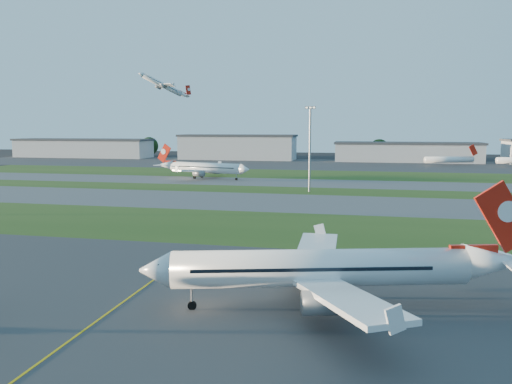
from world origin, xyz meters
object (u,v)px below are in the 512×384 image
(airliner_parked, at_px, (323,269))
(mini_jet_near, at_px, (449,159))
(airliner_taxiing, at_px, (205,168))
(light_mast_centre, at_px, (310,143))

(airliner_parked, xyz_separation_m, mini_jet_near, (46.90, 217.27, -1.04))
(airliner_taxiing, distance_m, light_mast_centre, 54.20)
(airliner_parked, distance_m, light_mast_centre, 99.44)
(airliner_parked, relative_size, mini_jet_near, 1.40)
(airliner_taxiing, height_order, light_mast_centre, light_mast_centre)
(airliner_taxiing, xyz_separation_m, mini_jet_near, (102.11, 88.23, -0.85))
(airliner_parked, relative_size, light_mast_centre, 1.50)
(airliner_taxiing, height_order, mini_jet_near, airliner_taxiing)
(mini_jet_near, height_order, light_mast_centre, light_mast_centre)
(airliner_taxiing, relative_size, mini_jet_near, 1.35)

